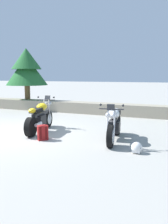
% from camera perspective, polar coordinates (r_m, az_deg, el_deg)
% --- Properties ---
extents(ground_plane, '(120.00, 120.00, 0.00)m').
position_cam_1_polar(ground_plane, '(8.31, -15.15, -4.86)').
color(ground_plane, '#A3A099').
extents(stone_wall, '(36.00, 0.80, 0.55)m').
position_cam_1_polar(stone_wall, '(12.34, -1.53, 1.14)').
color(stone_wall, gray).
rests_on(stone_wall, ground).
extents(motorcycle_yellow_near_left, '(0.76, 2.06, 1.18)m').
position_cam_1_polar(motorcycle_yellow_near_left, '(8.30, -10.43, -1.30)').
color(motorcycle_yellow_near_left, black).
rests_on(motorcycle_yellow_near_left, ground).
extents(motorcycle_white_centre, '(0.73, 2.06, 1.18)m').
position_cam_1_polar(motorcycle_white_centre, '(7.05, 7.16, -3.00)').
color(motorcycle_white_centre, black).
rests_on(motorcycle_white_centre, ground).
extents(rider_backpack, '(0.35, 0.35, 0.47)m').
position_cam_1_polar(rider_backpack, '(7.23, -9.84, -4.72)').
color(rider_backpack, '#A31E1E').
rests_on(rider_backpack, ground).
extents(rider_helmet, '(0.28, 0.28, 0.28)m').
position_cam_1_polar(rider_helmet, '(6.12, 12.46, -8.34)').
color(rider_helmet, silver).
rests_on(rider_helmet, ground).
extents(pine_tree_far_left, '(2.34, 2.34, 2.87)m').
position_cam_1_polar(pine_tree_far_left, '(14.03, -13.57, 10.29)').
color(pine_tree_far_left, brown).
rests_on(pine_tree_far_left, stone_wall).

